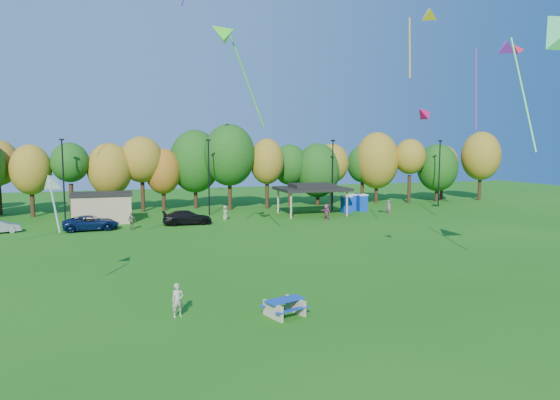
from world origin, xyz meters
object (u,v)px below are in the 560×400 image
object	(u,v)px
car_c	(91,223)
car_d	(187,218)
kite_flyer	(178,300)
picnic_table	(284,306)
porta_potties	(353,203)

from	to	relation	value
car_c	car_d	distance (m)	9.57
kite_flyer	car_c	bearing A→B (deg)	86.22
picnic_table	car_c	world-z (taller)	car_c
kite_flyer	car_c	xyz separation A→B (m)	(-5.55, 28.11, -0.10)
picnic_table	car_c	distance (m)	31.33
car_c	kite_flyer	bearing A→B (deg)	-172.87
kite_flyer	car_d	world-z (taller)	kite_flyer
kite_flyer	car_c	world-z (taller)	kite_flyer
car_c	porta_potties	bearing A→B (deg)	-84.73
picnic_table	car_c	size ratio (longest dim) A/B	0.44
porta_potties	kite_flyer	size ratio (longest dim) A/B	2.24
car_c	car_d	world-z (taller)	car_d
picnic_table	car_d	distance (m)	30.31
porta_potties	kite_flyer	world-z (taller)	porta_potties
picnic_table	car_c	bearing A→B (deg)	91.10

